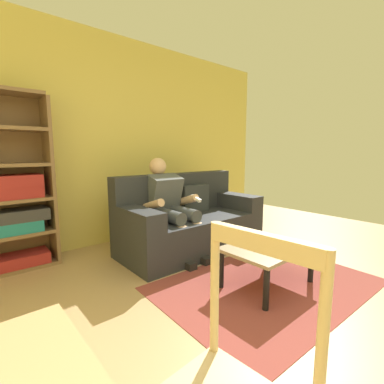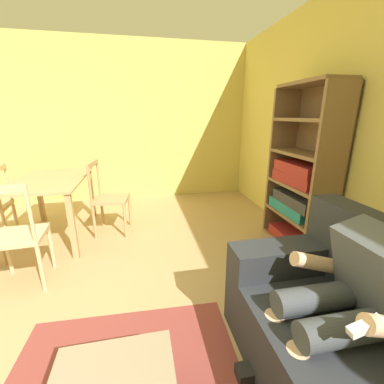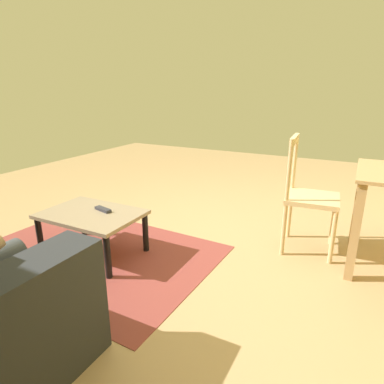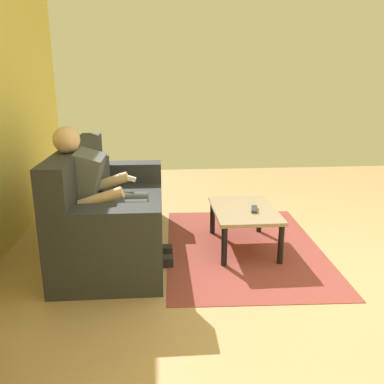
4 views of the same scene
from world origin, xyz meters
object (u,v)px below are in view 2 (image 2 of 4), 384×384
dining_table (50,188)px  bookshelf (301,184)px  person_lounging (353,294)px  dining_chair_facing_couch (17,237)px  dining_chair_near_wall (109,198)px

dining_table → bookshelf: bearing=74.3°
person_lounging → bookshelf: bearing=154.8°
dining_chair_facing_couch → dining_chair_near_wall: bearing=145.7°
person_lounging → dining_chair_near_wall: person_lounging is taller
bookshelf → dining_table: bearing=-105.7°
person_lounging → dining_chair_facing_couch: 2.55m
dining_table → dining_chair_near_wall: size_ratio=1.37×
person_lounging → dining_chair_facing_couch: person_lounging is taller
dining_chair_near_wall → dining_chair_facing_couch: 1.20m
bookshelf → dining_chair_near_wall: (-0.81, -2.21, -0.29)m
person_lounging → dining_chair_near_wall: 2.78m
dining_chair_near_wall → dining_chair_facing_couch: (0.99, -0.67, 0.01)m
bookshelf → dining_chair_near_wall: 2.37m
dining_table → dining_chair_facing_couch: dining_chair_facing_couch is taller
dining_chair_facing_couch → dining_table: bearing=-179.9°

